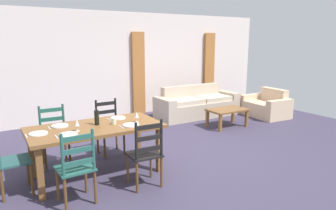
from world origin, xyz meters
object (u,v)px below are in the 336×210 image
object	(u,v)px
coffee_cup_primary	(114,121)
dining_table	(96,132)
dining_chair_head_west	(9,160)
dining_chair_near_left	(76,168)
dining_chair_near_right	(146,153)
armchair_upholstered	(267,107)
couch	(196,105)
coffee_table	(227,112)
wine_glass_near_left	(77,123)
wine_bottle	(97,117)
dining_chair_far_right	(109,127)
wine_glass_near_right	(137,115)
dining_chair_far_left	(54,136)

from	to	relation	value
coffee_cup_primary	dining_table	bearing A→B (deg)	171.10
dining_chair_head_west	coffee_cup_primary	bearing A→B (deg)	-0.80
dining_chair_near_left	dining_chair_near_right	distance (m)	0.93
armchair_upholstered	coffee_cup_primary	bearing A→B (deg)	-165.03
dining_chair_near_right	couch	bearing A→B (deg)	44.40
armchair_upholstered	couch	bearing A→B (deg)	149.08
dining_chair_near_left	coffee_table	xyz separation A→B (m)	(3.93, 1.71, -0.12)
dining_chair_head_west	wine_glass_near_left	bearing A→B (deg)	-6.95
wine_bottle	coffee_cup_primary	size ratio (longest dim) A/B	3.51
dining_chair_near_right	dining_chair_head_west	world-z (taller)	same
wine_bottle	armchair_upholstered	xyz separation A→B (m)	(5.02, 1.19, -0.62)
dining_chair_far_right	coffee_table	bearing A→B (deg)	4.52
wine_glass_near_right	coffee_cup_primary	xyz separation A→B (m)	(-0.34, 0.08, -0.07)
dining_table	wine_bottle	distance (m)	0.22
armchair_upholstered	dining_chair_near_left	bearing A→B (deg)	-160.54
dining_chair_far_left	wine_glass_near_left	size ratio (longest dim) A/B	5.96
wine_glass_near_left	armchair_upholstered	xyz separation A→B (m)	(5.36, 1.37, -0.61)
dining_chair_far_right	couch	bearing A→B (deg)	26.05
dining_chair_far_left	armchair_upholstered	world-z (taller)	dining_chair_far_left
coffee_cup_primary	couch	size ratio (longest dim) A/B	0.04
dining_chair_near_right	dining_chair_far_right	size ratio (longest dim) A/B	1.00
dining_chair_far_left	wine_glass_near_right	size ratio (longest dim) A/B	5.96
coffee_table	dining_table	bearing A→B (deg)	-163.89
wine_glass_near_right	armchair_upholstered	distance (m)	4.70
dining_table	coffee_cup_primary	size ratio (longest dim) A/B	21.11
couch	coffee_table	size ratio (longest dim) A/B	2.53
dining_chair_near_left	armchair_upholstered	xyz separation A→B (m)	(5.55, 1.96, -0.23)
dining_chair_near_right	armchair_upholstered	distance (m)	5.03
dining_chair_near_right	coffee_table	xyz separation A→B (m)	(3.00, 1.72, -0.12)
dining_table	coffee_cup_primary	world-z (taller)	coffee_cup_primary
dining_chair_far_right	couch	xyz separation A→B (m)	(2.97, 1.45, -0.19)
wine_bottle	coffee_table	xyz separation A→B (m)	(3.40, 0.94, -0.51)
dining_chair_near_right	coffee_cup_primary	distance (m)	0.78
dining_chair_near_left	dining_chair_head_west	size ratio (longest dim) A/B	1.00
wine_glass_near_left	wine_glass_near_right	distance (m)	0.90
wine_glass_near_right	coffee_table	bearing A→B (deg)	21.43
dining_chair_near_right	coffee_cup_primary	xyz separation A→B (m)	(-0.18, 0.69, 0.32)
dining_chair_near_left	dining_chair_head_west	bearing A→B (deg)	133.86
dining_chair_near_left	armchair_upholstered	bearing A→B (deg)	19.46
dining_chair_far_left	dining_chair_head_west	size ratio (longest dim) A/B	1.00
dining_chair_far_left	armchair_upholstered	bearing A→B (deg)	5.39
dining_chair_far_right	coffee_cup_primary	bearing A→B (deg)	-104.81
dining_table	armchair_upholstered	xyz separation A→B (m)	(5.06, 1.24, -0.41)
dining_chair_far_left	armchair_upholstered	size ratio (longest dim) A/B	0.80
dining_chair_near_left	dining_chair_head_west	xyz separation A→B (m)	(-0.67, 0.70, 0.00)
dining_table	dining_chair_far_right	size ratio (longest dim) A/B	1.98
wine_glass_near_right	dining_chair_head_west	bearing A→B (deg)	176.89
dining_chair_far_right	dining_chair_head_west	distance (m)	1.81
coffee_cup_primary	couch	xyz separation A→B (m)	(3.18, 2.25, -0.50)
dining_chair_far_right	coffee_cup_primary	distance (m)	0.89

